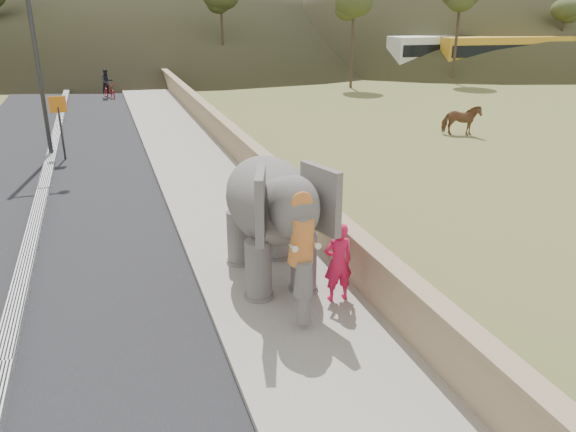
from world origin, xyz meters
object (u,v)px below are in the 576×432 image
(elephant_and_man, at_px, (270,217))
(motorcyclist, at_px, (108,87))
(lamppost, at_px, (41,24))
(cow, at_px, (461,120))

(elephant_and_man, bearing_deg, motorcyclist, 95.09)
(lamppost, bearing_deg, motorcyclist, 81.01)
(lamppost, height_order, elephant_and_man, lamppost)
(lamppost, xyz_separation_m, elephant_and_man, (4.71, -12.50, -3.39))
(elephant_and_man, relative_size, motorcyclist, 2.06)
(cow, bearing_deg, lamppost, 110.48)
(lamppost, xyz_separation_m, cow, (16.94, -1.55, -4.18))
(cow, bearing_deg, elephant_and_man, 157.55)
(cow, relative_size, motorcyclist, 0.90)
(lamppost, height_order, motorcyclist, lamppost)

